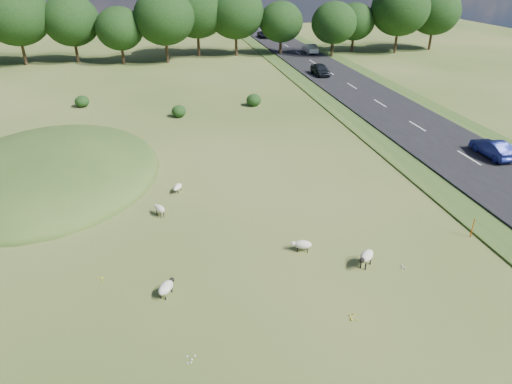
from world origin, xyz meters
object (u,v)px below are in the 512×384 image
(car_3, at_px, (310,48))
(car_4, at_px, (493,148))
(car_5, at_px, (279,32))
(sheep_1, at_px, (166,287))
(sheep_4, at_px, (160,209))
(car_0, at_px, (320,69))
(sheep_3, at_px, (178,187))
(car_2, at_px, (264,35))
(sheep_2, at_px, (302,245))
(marker_post, at_px, (472,228))
(sheep_0, at_px, (366,256))

(car_3, relative_size, car_4, 1.15)
(car_5, bearing_deg, car_4, 90.00)
(sheep_1, height_order, sheep_4, sheep_4)
(sheep_4, distance_m, car_0, 41.28)
(sheep_3, bearing_deg, car_2, -171.08)
(sheep_2, xyz_separation_m, sheep_3, (-6.24, 8.58, -0.05))
(marker_post, xyz_separation_m, sheep_3, (-16.06, 9.16, -0.23))
(sheep_3, xyz_separation_m, car_2, (20.92, 67.46, 0.50))
(sheep_1, xyz_separation_m, sheep_3, (1.06, 10.82, -0.07))
(sheep_4, xyz_separation_m, car_0, (22.16, 34.83, 0.50))
(car_0, distance_m, car_2, 35.74)
(sheep_3, relative_size, car_5, 0.20)
(sheep_2, xyz_separation_m, car_0, (14.69, 40.29, 0.59))
(sheep_4, bearing_deg, car_3, -55.81)
(sheep_2, distance_m, car_5, 80.42)
(sheep_0, bearing_deg, sheep_4, -77.97)
(marker_post, relative_size, car_3, 0.26)
(sheep_2, height_order, car_4, car_4)
(sheep_0, relative_size, car_3, 0.26)
(sheep_0, bearing_deg, car_3, -146.79)
(sheep_0, distance_m, sheep_3, 13.91)
(sheep_1, distance_m, car_0, 47.88)
(sheep_1, xyz_separation_m, car_4, (25.79, 11.70, 0.48))
(car_0, bearing_deg, sheep_2, -110.03)
(car_5, bearing_deg, sheep_1, 72.24)
(sheep_4, height_order, car_0, car_0)
(marker_post, distance_m, car_4, 13.26)
(sheep_3, xyz_separation_m, car_3, (24.72, 48.36, 0.65))
(car_0, height_order, car_4, car_0)
(sheep_2, xyz_separation_m, sheep_4, (-7.47, 5.47, 0.09))
(sheep_4, relative_size, car_5, 0.19)
(car_0, bearing_deg, car_4, -82.97)
(sheep_0, xyz_separation_m, sheep_1, (-10.08, -0.23, -0.19))
(sheep_2, relative_size, car_0, 0.27)
(sheep_1, xyz_separation_m, car_5, (25.79, 80.50, 0.57))
(car_2, xyz_separation_m, car_5, (3.80, 2.23, 0.15))
(sheep_4, xyz_separation_m, car_4, (25.96, 3.99, 0.42))
(sheep_1, bearing_deg, car_3, 8.52)
(car_0, distance_m, car_4, 31.07)
(sheep_2, relative_size, sheep_3, 1.14)
(marker_post, xyz_separation_m, car_3, (8.66, 57.52, 0.42))
(sheep_3, xyz_separation_m, car_0, (20.92, 31.71, 0.64))
(sheep_2, relative_size, sheep_4, 1.17)
(car_5, bearing_deg, sheep_2, 76.71)
(sheep_1, height_order, car_5, car_5)
(sheep_3, relative_size, car_3, 0.22)
(car_0, height_order, car_3, car_3)
(sheep_3, distance_m, car_0, 38.00)
(sheep_0, xyz_separation_m, sheep_4, (-10.26, 7.48, -0.13))
(sheep_3, relative_size, car_2, 0.23)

